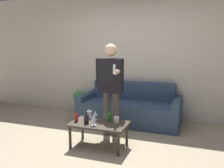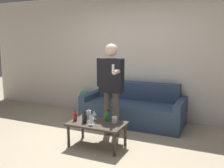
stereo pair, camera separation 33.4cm
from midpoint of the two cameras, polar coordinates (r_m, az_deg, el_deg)
The scene contains 13 objects.
ground_plane at distance 3.99m, azimuth -2.98°, elevation -14.85°, with size 16.00×16.00×0.00m, color tan.
wall_back at distance 5.55m, azimuth 6.73°, elevation 6.36°, with size 8.00×0.06×2.70m.
couch at distance 5.21m, azimuth 6.84°, elevation -5.62°, with size 2.04×0.93×0.81m.
coffee_table at distance 4.00m, azimuth -1.03°, elevation -9.49°, with size 0.89×0.53×0.39m.
bottle_orange at distance 3.97m, azimuth -3.88°, elevation -7.80°, with size 0.08×0.08×0.19m.
bottle_green at distance 4.21m, azimuth -3.05°, elevation -6.87°, with size 0.07×0.07×0.18m.
bottle_dark at distance 4.09m, azimuth -6.10°, elevation -7.43°, with size 0.06×0.06×0.17m.
bottle_yellow at distance 4.04m, azimuth 1.35°, elevation -7.53°, with size 0.08×0.08×0.18m.
wine_glass_near at distance 3.84m, azimuth -2.33°, elevation -7.62°, with size 0.08×0.08×0.18m.
wine_glass_far at distance 4.13m, azimuth -1.73°, elevation -6.72°, with size 0.08×0.08×0.15m.
cup_on_table at distance 3.96m, azimuth 3.02°, elevation -8.22°, with size 0.08×0.08×0.10m.
person_standing_front at distance 4.32m, azimuth 2.00°, elevation 0.34°, with size 0.49×0.42×1.63m.
potted_plant at distance 5.95m, azimuth -4.70°, elevation -3.32°, with size 0.27×0.27×0.52m.
Camera 2 is at (1.84, -3.16, 1.64)m, focal length 40.00 mm.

